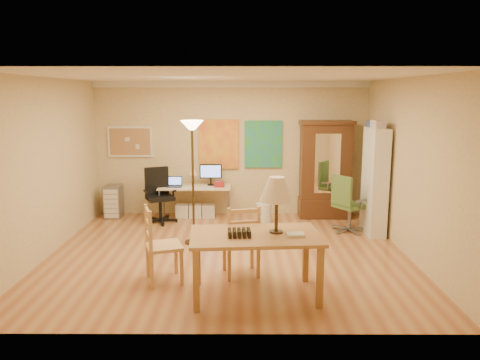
{
  "coord_description": "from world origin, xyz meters",
  "views": [
    {
      "loc": [
        0.22,
        -6.97,
        2.44
      ],
      "look_at": [
        0.19,
        0.3,
        1.11
      ],
      "focal_mm": 35.0,
      "sensor_mm": 36.0,
      "label": 1
    }
  ],
  "objects_px": {
    "dining_table": "(263,222)",
    "computer_desk": "(197,199)",
    "office_chair_black": "(160,208)",
    "armoire": "(325,176)",
    "bookshelf": "(375,182)",
    "office_chair_green": "(348,217)"
  },
  "relations": [
    {
      "from": "dining_table",
      "to": "armoire",
      "type": "xyz_separation_m",
      "value": [
        1.41,
        3.75,
        -0.09
      ]
    },
    {
      "from": "armoire",
      "to": "bookshelf",
      "type": "xyz_separation_m",
      "value": [
        0.67,
        -1.14,
        0.09
      ]
    },
    {
      "from": "computer_desk",
      "to": "office_chair_green",
      "type": "xyz_separation_m",
      "value": [
        2.82,
        -0.97,
        -0.11
      ]
    },
    {
      "from": "office_chair_black",
      "to": "office_chair_green",
      "type": "xyz_separation_m",
      "value": [
        3.5,
        -0.64,
        -0.0
      ]
    },
    {
      "from": "dining_table",
      "to": "computer_desk",
      "type": "distance_m",
      "value": 3.88
    },
    {
      "from": "dining_table",
      "to": "computer_desk",
      "type": "bearing_deg",
      "value": 107.61
    },
    {
      "from": "office_chair_green",
      "to": "office_chair_black",
      "type": "bearing_deg",
      "value": 169.6
    },
    {
      "from": "office_chair_black",
      "to": "bookshelf",
      "type": "xyz_separation_m",
      "value": [
        3.92,
        -0.73,
        0.65
      ]
    },
    {
      "from": "computer_desk",
      "to": "armoire",
      "type": "relative_size",
      "value": 0.73
    },
    {
      "from": "computer_desk",
      "to": "dining_table",
      "type": "bearing_deg",
      "value": -72.39
    },
    {
      "from": "computer_desk",
      "to": "office_chair_black",
      "type": "bearing_deg",
      "value": -154.32
    },
    {
      "from": "office_chair_black",
      "to": "computer_desk",
      "type": "bearing_deg",
      "value": 25.68
    },
    {
      "from": "office_chair_green",
      "to": "armoire",
      "type": "bearing_deg",
      "value": 102.96
    },
    {
      "from": "armoire",
      "to": "bookshelf",
      "type": "bearing_deg",
      "value": -59.7
    },
    {
      "from": "computer_desk",
      "to": "armoire",
      "type": "height_order",
      "value": "armoire"
    },
    {
      "from": "armoire",
      "to": "computer_desk",
      "type": "bearing_deg",
      "value": -178.07
    },
    {
      "from": "dining_table",
      "to": "bookshelf",
      "type": "distance_m",
      "value": 3.34
    },
    {
      "from": "dining_table",
      "to": "computer_desk",
      "type": "relative_size",
      "value": 1.15
    },
    {
      "from": "computer_desk",
      "to": "office_chair_black",
      "type": "xyz_separation_m",
      "value": [
        -0.68,
        -0.33,
        -0.11
      ]
    },
    {
      "from": "office_chair_black",
      "to": "armoire",
      "type": "height_order",
      "value": "armoire"
    },
    {
      "from": "office_chair_green",
      "to": "armoire",
      "type": "xyz_separation_m",
      "value": [
        -0.24,
        1.06,
        0.57
      ]
    },
    {
      "from": "office_chair_black",
      "to": "armoire",
      "type": "distance_m",
      "value": 3.33
    }
  ]
}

